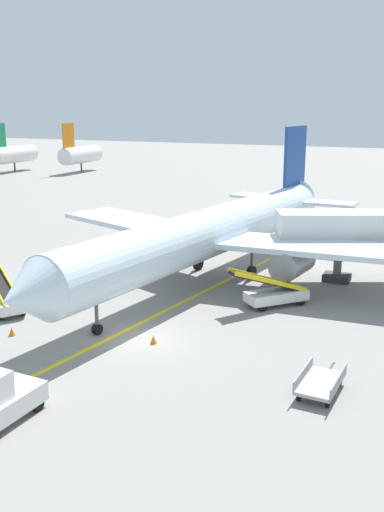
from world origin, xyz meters
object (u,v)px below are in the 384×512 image
(baggage_cart_loaded, at_px, (320,383))
(safety_cone_nose_left, at_px, (12,332))
(airliner, at_px, (214,231))
(belt_loader_aft_hold, at_px, (3,298))
(belt_loader_forward_hold, at_px, (275,293))
(safety_cone_nose_right, at_px, (98,325))
(safety_cone_wingtip_left, at_px, (153,340))
(baggage_tug_near_wing, at_px, (102,270))

(baggage_cart_loaded, relative_size, safety_cone_nose_left, 8.63)
(airliner, xyz_separation_m, belt_loader_aft_hold, (-8.95, -10.99, -2.64))
(belt_loader_aft_hold, relative_size, safety_cone_nose_left, 11.09)
(baggage_cart_loaded, bearing_deg, belt_loader_aft_hold, 172.24)
(belt_loader_forward_hold, height_order, safety_cone_nose_left, belt_loader_forward_hold)
(belt_loader_aft_hold, relative_size, baggage_cart_loaded, 1.29)
(baggage_cart_loaded, relative_size, safety_cone_nose_right, 8.63)
(baggage_cart_loaded, bearing_deg, safety_cone_nose_left, -179.02)
(belt_loader_forward_hold, bearing_deg, belt_loader_aft_hold, -152.90)
(belt_loader_aft_hold, relative_size, safety_cone_wingtip_left, 11.09)
(belt_loader_aft_hold, relative_size, safety_cone_nose_right, 11.09)
(belt_loader_aft_hold, distance_m, safety_cone_wingtip_left, 10.44)
(belt_loader_forward_hold, height_order, safety_cone_nose_right, belt_loader_forward_hold)
(safety_cone_nose_left, xyz_separation_m, safety_cone_wingtip_left, (7.33, 2.08, 0.00))
(airliner, relative_size, safety_cone_wingtip_left, 80.15)
(safety_cone_nose_right, bearing_deg, safety_cone_wingtip_left, -9.10)
(airliner, xyz_separation_m, baggage_tug_near_wing, (-6.53, -4.03, -2.49))
(airliner, distance_m, baggage_tug_near_wing, 8.07)
(belt_loader_aft_hold, bearing_deg, belt_loader_forward_hold, 27.10)
(baggage_cart_loaded, bearing_deg, safety_cone_nose_right, 169.22)
(belt_loader_forward_hold, relative_size, safety_cone_nose_right, 10.25)
(safety_cone_wingtip_left, bearing_deg, safety_cone_nose_left, -164.17)
(baggage_cart_loaded, bearing_deg, safety_cone_wingtip_left, 168.52)
(safety_cone_nose_left, height_order, safety_cone_wingtip_left, same)
(baggage_cart_loaded, bearing_deg, airliner, 127.13)
(airliner, bearing_deg, baggage_cart_loaded, -52.87)
(safety_cone_nose_right, bearing_deg, baggage_tug_near_wing, 120.54)
(belt_loader_forward_hold, bearing_deg, safety_cone_nose_right, -135.48)
(baggage_tug_near_wing, relative_size, belt_loader_aft_hold, 0.55)
(baggage_tug_near_wing, xyz_separation_m, baggage_cart_loaded, (16.84, -9.59, -0.46))
(airliner, distance_m, baggage_cart_loaded, 17.34)
(baggage_tug_near_wing, height_order, safety_cone_wingtip_left, baggage_tug_near_wing)
(airliner, distance_m, safety_cone_wingtip_left, 12.33)
(baggage_cart_loaded, bearing_deg, belt_loader_forward_hold, 116.01)
(baggage_tug_near_wing, bearing_deg, safety_cone_nose_right, -59.46)
(belt_loader_aft_hold, bearing_deg, baggage_tug_near_wing, 70.83)
(baggage_cart_loaded, height_order, safety_cone_nose_right, baggage_cart_loaded)
(baggage_cart_loaded, xyz_separation_m, safety_cone_nose_right, (-12.60, 2.40, -0.25))
(belt_loader_aft_hold, height_order, safety_cone_wingtip_left, belt_loader_aft_hold)
(baggage_cart_loaded, distance_m, safety_cone_wingtip_left, 9.06)
(baggage_tug_near_wing, distance_m, baggage_cart_loaded, 19.39)
(safety_cone_nose_left, relative_size, safety_cone_wingtip_left, 1.00)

